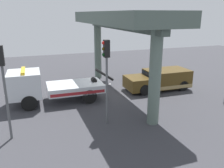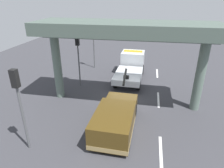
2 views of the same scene
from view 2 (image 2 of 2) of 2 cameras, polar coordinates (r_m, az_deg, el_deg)
name	(u,v)px [view 2 (image 2 of 2)]	position (r m, az deg, el deg)	size (l,w,h in m)	color
ground_plane	(125,97)	(16.58, 3.73, -3.75)	(60.00, 40.00, 0.10)	#38383D
lane_stripe_west	(161,152)	(11.55, 13.85, -18.46)	(2.60, 0.16, 0.01)	silver
lane_stripe_mid	(158,99)	(16.50, 13.18, -4.33)	(2.60, 0.16, 0.01)	silver
lane_stripe_east	(157,73)	(21.97, 12.85, 3.04)	(2.60, 0.16, 0.01)	silver
tow_truck_white	(131,66)	(20.04, 5.48, 5.14)	(7.28, 2.55, 2.46)	silver
towed_van_green	(116,120)	(12.26, 1.02, -10.18)	(5.24, 2.32, 1.58)	#4C3814
overpass_structure	(125,33)	(13.95, 3.83, 14.32)	(3.60, 12.55, 6.08)	#596B60
traffic_light_near	(18,94)	(10.66, -25.34, -2.52)	(0.39, 0.32, 4.58)	#515456
traffic_light_far	(78,50)	(17.72, -9.74, 9.72)	(0.39, 0.32, 4.65)	#515456
traffic_light_mid	(94,39)	(22.37, -5.30, 12.81)	(0.39, 0.32, 4.59)	#515456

